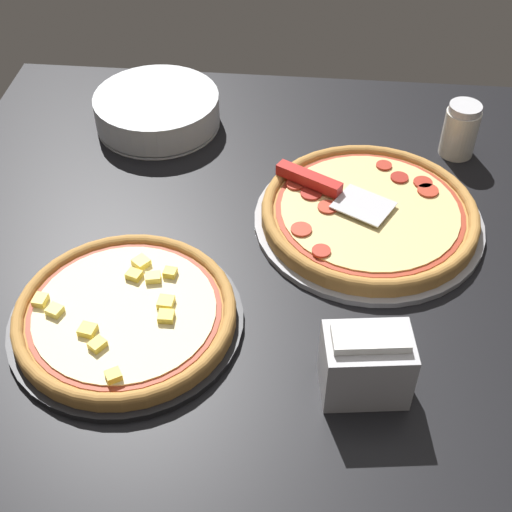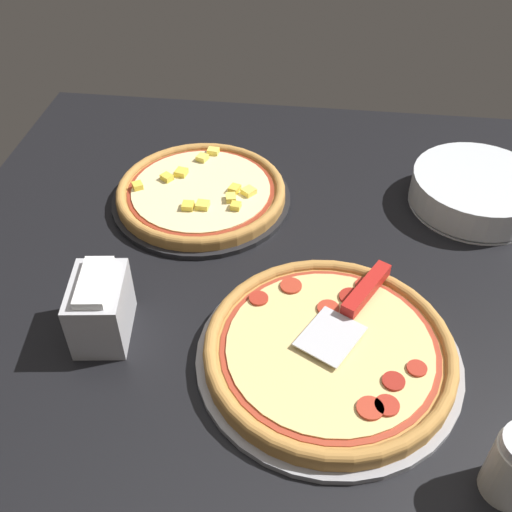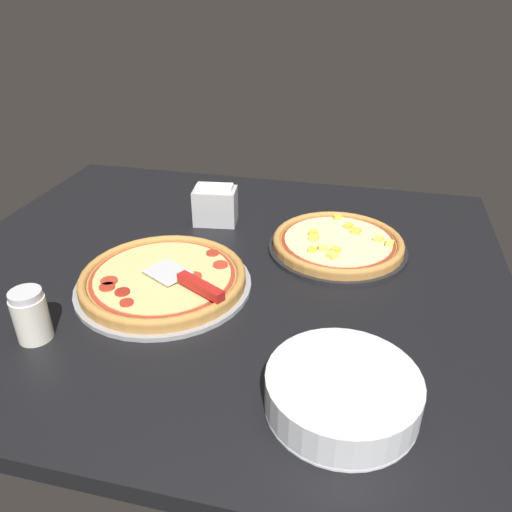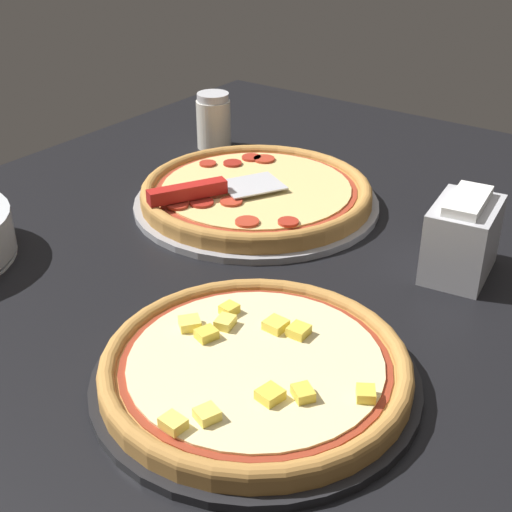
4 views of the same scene
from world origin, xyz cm
name	(u,v)px [view 1 (image 1 of 4)]	position (x,y,z in cm)	size (l,w,h in cm)	color
ground_plane	(311,274)	(0.00, 0.00, -1.80)	(131.07, 115.07, 3.60)	black
pizza_pan_front	(368,221)	(-9.02, -10.98, 0.50)	(37.94, 37.94, 1.00)	#939399
pizza_front	(369,212)	(-9.00, -11.00, 2.44)	(35.66, 35.66, 2.78)	#B77F3D
pizza_pan_back	(127,321)	(26.08, 14.26, 0.50)	(33.81, 33.81, 1.00)	black
pizza_back	(125,313)	(26.08, 14.25, 2.28)	(31.79, 31.79, 3.01)	#B77F3D
serving_spatula	(321,184)	(-0.80, -14.86, 4.59)	(20.51, 14.13, 2.00)	silver
plate_stack	(157,110)	(31.38, -36.85, 3.15)	(24.02, 24.02, 6.30)	silver
parmesan_shaker	(460,130)	(-25.60, -32.69, 5.03)	(6.34, 6.34, 10.24)	silver
napkin_holder	(366,364)	(-7.63, 22.35, 5.14)	(12.14, 9.07, 10.88)	#B2B2B7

